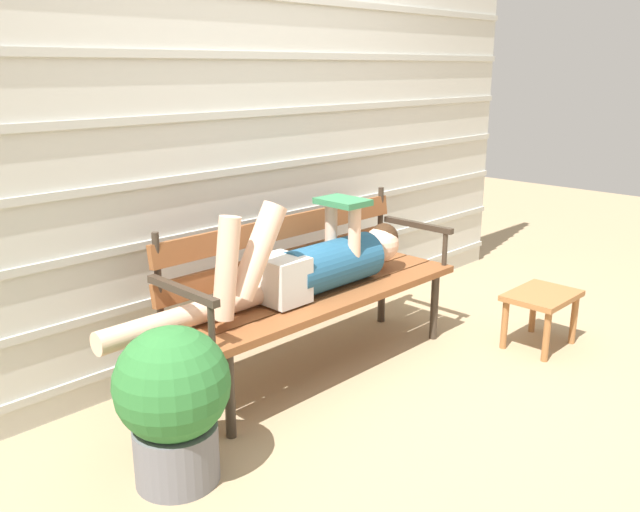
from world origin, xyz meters
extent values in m
plane|color=tan|center=(0.00, 0.00, 0.00)|extent=(12.00, 12.00, 0.00)
cube|color=beige|center=(0.00, 0.63, 1.27)|extent=(4.62, 0.06, 2.54)
cube|color=#B7B7AD|center=(0.00, 0.60, 0.14)|extent=(4.62, 0.02, 0.04)
cube|color=#B7B7AD|center=(0.00, 0.60, 0.42)|extent=(4.62, 0.02, 0.04)
cube|color=#B7B7AD|center=(0.00, 0.60, 0.71)|extent=(4.62, 0.02, 0.04)
cube|color=#B7B7AD|center=(0.00, 0.60, 0.99)|extent=(4.62, 0.02, 0.04)
cube|color=#B7B7AD|center=(0.00, 0.60, 1.27)|extent=(4.62, 0.02, 0.04)
cube|color=#B7B7AD|center=(0.00, 0.60, 1.55)|extent=(4.62, 0.02, 0.04)
cube|color=brown|center=(0.00, -0.03, 0.40)|extent=(1.66, 0.15, 0.04)
cube|color=brown|center=(0.00, 0.13, 0.40)|extent=(1.66, 0.15, 0.04)
cube|color=brown|center=(0.00, 0.30, 0.40)|extent=(1.66, 0.15, 0.04)
cube|color=brown|center=(0.00, 0.38, 0.53)|extent=(1.59, 0.05, 0.11)
cube|color=brown|center=(0.00, 0.38, 0.71)|extent=(1.59, 0.05, 0.11)
cylinder|color=#382D23|center=(-0.76, 0.38, 0.62)|extent=(0.03, 0.03, 0.39)
cylinder|color=#382D23|center=(0.76, 0.38, 0.62)|extent=(0.03, 0.03, 0.39)
cylinder|color=#382D23|center=(-0.73, -0.06, 0.19)|extent=(0.04, 0.04, 0.39)
cylinder|color=#382D23|center=(0.73, -0.06, 0.19)|extent=(0.04, 0.04, 0.39)
cylinder|color=#382D23|center=(-0.73, 0.33, 0.19)|extent=(0.04, 0.04, 0.39)
cylinder|color=#382D23|center=(0.73, 0.33, 0.19)|extent=(0.04, 0.04, 0.39)
cube|color=#382D23|center=(-0.80, 0.13, 0.62)|extent=(0.04, 0.46, 0.03)
cylinder|color=#382D23|center=(-0.80, -0.06, 0.52)|extent=(0.03, 0.03, 0.20)
cube|color=#382D23|center=(0.80, 0.13, 0.62)|extent=(0.04, 0.46, 0.03)
cylinder|color=#382D23|center=(0.80, -0.06, 0.52)|extent=(0.03, 0.03, 0.20)
cylinder|color=#23567A|center=(0.08, 0.13, 0.54)|extent=(0.56, 0.24, 0.24)
cube|color=silver|center=(-0.26, 0.13, 0.54)|extent=(0.20, 0.23, 0.22)
sphere|color=beige|center=(0.48, 0.13, 0.57)|extent=(0.19, 0.19, 0.19)
sphere|color=#382314|center=(0.50, 0.13, 0.61)|extent=(0.16, 0.16, 0.16)
cylinder|color=beige|center=(-0.45, 0.07, 0.73)|extent=(0.31, 0.11, 0.43)
cylinder|color=beige|center=(-0.62, 0.07, 0.69)|extent=(0.15, 0.09, 0.45)
cylinder|color=beige|center=(-0.75, 0.19, 0.48)|extent=(0.82, 0.10, 0.10)
cylinder|color=beige|center=(0.16, 0.05, 0.69)|extent=(0.06, 0.06, 0.29)
cylinder|color=beige|center=(0.16, 0.21, 0.69)|extent=(0.06, 0.06, 0.29)
cube|color=#337A4C|center=(0.16, 0.13, 0.85)|extent=(0.18, 0.25, 0.03)
cube|color=#9E6638|center=(1.05, -0.53, 0.29)|extent=(0.41, 0.30, 0.03)
cylinder|color=#9E6638|center=(0.89, -0.65, 0.14)|extent=(0.04, 0.04, 0.28)
cylinder|color=#9E6638|center=(1.22, -0.65, 0.14)|extent=(0.04, 0.04, 0.28)
cylinder|color=#9E6638|center=(0.89, -0.41, 0.14)|extent=(0.04, 0.04, 0.28)
cylinder|color=#9E6638|center=(1.22, -0.41, 0.14)|extent=(0.04, 0.04, 0.28)
cylinder|color=slate|center=(-1.06, -0.15, 0.11)|extent=(0.31, 0.31, 0.22)
sphere|color=#2D7033|center=(-1.06, -0.15, 0.40)|extent=(0.43, 0.43, 0.43)
camera|label=1|loc=(-2.22, -2.04, 1.50)|focal=37.01mm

